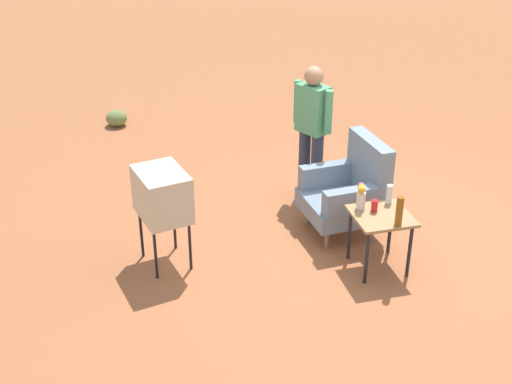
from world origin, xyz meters
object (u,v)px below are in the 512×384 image
(bottle_short_clear, at_px, (389,194))
(bottle_tall_amber, at_px, (399,211))
(armchair, at_px, (349,190))
(tv_on_stand, at_px, (162,195))
(soda_can_red, at_px, (375,206))
(flower_vase, at_px, (361,195))
(person_standing, at_px, (312,125))
(side_table, at_px, (381,222))

(bottle_short_clear, distance_m, bottle_tall_amber, 0.44)
(bottle_tall_amber, bearing_deg, armchair, -175.09)
(tv_on_stand, distance_m, soda_can_red, 2.08)
(soda_can_red, height_order, flower_vase, flower_vase)
(tv_on_stand, xyz_separation_m, person_standing, (-0.99, 1.86, 0.16))
(armchair, height_order, bottle_tall_amber, armchair)
(person_standing, bearing_deg, tv_on_stand, -61.93)
(soda_can_red, bearing_deg, tv_on_stand, -105.00)
(tv_on_stand, height_order, person_standing, person_standing)
(side_table, height_order, bottle_tall_amber, bottle_tall_amber)
(armchair, xyz_separation_m, person_standing, (-0.83, -0.17, 0.44))
(armchair, bearing_deg, tv_on_stand, -85.32)
(bottle_short_clear, height_order, bottle_tall_amber, bottle_tall_amber)
(side_table, xyz_separation_m, flower_vase, (-0.17, -0.16, 0.24))
(tv_on_stand, xyz_separation_m, bottle_tall_amber, (0.84, 2.12, -0.02))
(flower_vase, bearing_deg, armchair, 167.44)
(tv_on_stand, height_order, soda_can_red, tv_on_stand)
(person_standing, bearing_deg, flower_vase, 1.20)
(tv_on_stand, bearing_deg, bottle_short_clear, 79.42)
(tv_on_stand, bearing_deg, person_standing, 118.07)
(bottle_tall_amber, height_order, soda_can_red, bottle_tall_amber)
(armchair, bearing_deg, flower_vase, -12.56)
(tv_on_stand, relative_size, bottle_tall_amber, 3.43)
(flower_vase, bearing_deg, person_standing, -178.80)
(tv_on_stand, relative_size, person_standing, 0.63)
(flower_vase, bearing_deg, bottle_tall_amber, 29.84)
(bottle_tall_amber, bearing_deg, flower_vase, -150.16)
(tv_on_stand, distance_m, bottle_tall_amber, 2.28)
(side_table, distance_m, soda_can_red, 0.18)
(armchair, bearing_deg, side_table, 1.53)
(side_table, bearing_deg, armchair, -178.47)
(person_standing, bearing_deg, armchair, 11.44)
(person_standing, relative_size, bottle_tall_amber, 5.47)
(tv_on_stand, distance_m, flower_vase, 1.95)
(side_table, xyz_separation_m, bottle_tall_amber, (0.23, 0.07, 0.24))
(tv_on_stand, bearing_deg, soda_can_red, 75.00)
(bottle_short_clear, relative_size, flower_vase, 0.75)
(tv_on_stand, height_order, bottle_tall_amber, tv_on_stand)
(person_standing, height_order, bottle_tall_amber, person_standing)
(side_table, height_order, flower_vase, flower_vase)
(side_table, height_order, bottle_short_clear, bottle_short_clear)
(side_table, bearing_deg, bottle_short_clear, 141.39)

